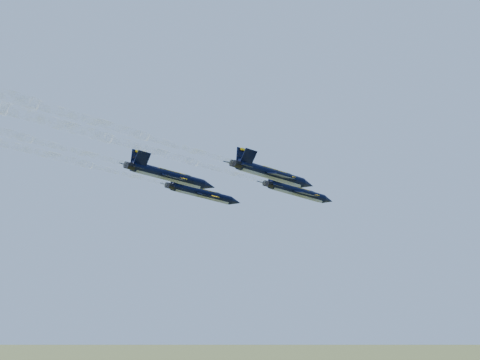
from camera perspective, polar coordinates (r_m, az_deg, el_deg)
The scene contains 5 objects.
jet_lead at distance 102.00m, azimuth 5.58°, elevation -1.14°, with size 10.84×15.22×4.36m.
jet_left at distance 103.38m, azimuth -3.50°, elevation -1.31°, with size 10.84×15.22×4.36m.
jet_right at distance 87.14m, azimuth 3.12°, elevation 0.55°, with size 10.84×15.22×4.36m.
jet_slot at distance 88.79m, azimuth -6.63°, elevation 0.39°, with size 10.84×15.22×4.36m.
smoke_trail_lead at distance 81.11m, azimuth -18.59°, elevation 2.04°, with size 24.07×52.87×2.34m.
Camera 1 is at (50.98, -81.15, 74.97)m, focal length 45.00 mm.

